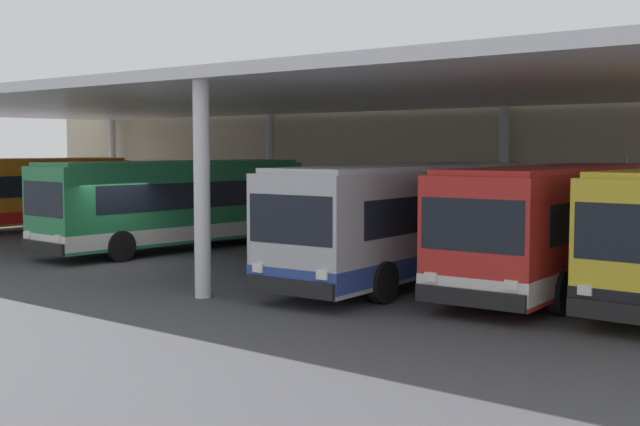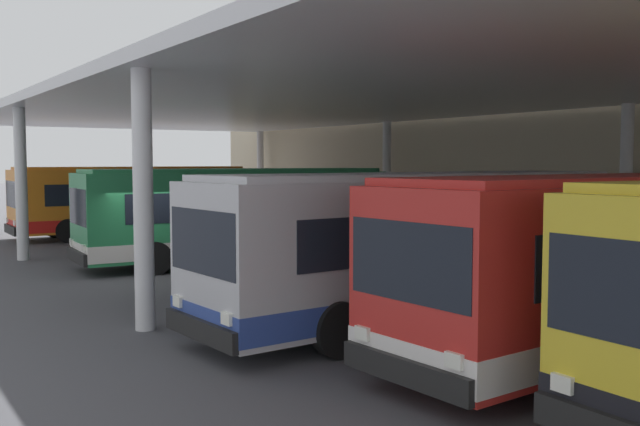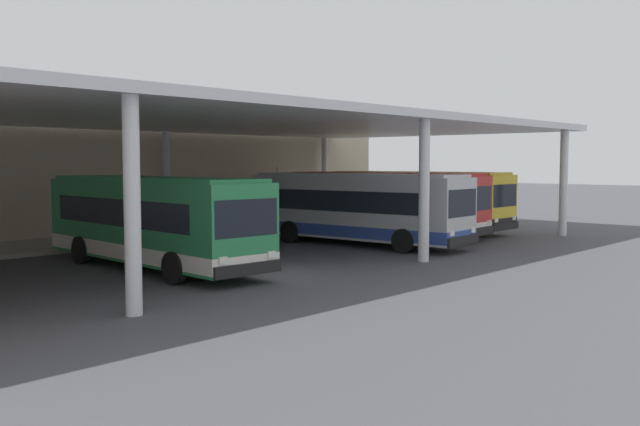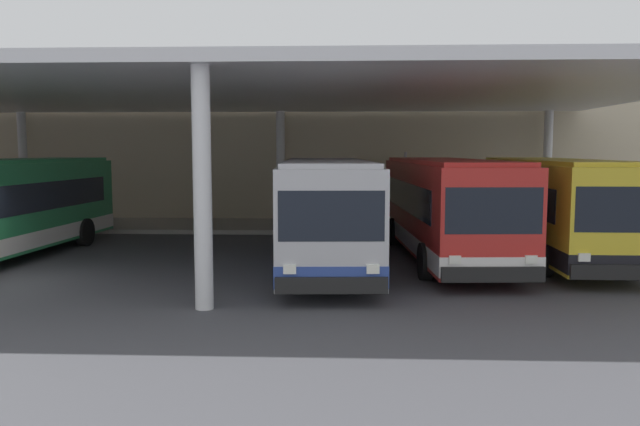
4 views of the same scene
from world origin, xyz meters
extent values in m
plane|color=#47474C|center=(0.00, 0.00, 0.00)|extent=(200.00, 200.00, 0.00)
cube|color=#A39E93|center=(0.00, 11.75, 0.09)|extent=(42.00, 4.50, 0.18)
cube|color=#C1B293|center=(0.00, 15.00, 3.81)|extent=(48.00, 1.60, 7.62)
cube|color=silver|center=(0.00, 5.50, 5.40)|extent=(40.00, 17.00, 0.30)
cylinder|color=silver|center=(-6.17, -2.50, 2.62)|extent=(0.40, 0.40, 5.25)
cylinder|color=silver|center=(6.17, -2.50, 2.62)|extent=(0.40, 0.40, 5.25)
cylinder|color=silver|center=(6.17, 13.50, 2.62)|extent=(0.40, 0.40, 5.25)
cylinder|color=silver|center=(18.50, -2.50, 2.62)|extent=(0.40, 0.40, 5.25)
cylinder|color=silver|center=(18.50, 13.50, 2.62)|extent=(0.40, 0.40, 5.25)
cube|color=#28844C|center=(-1.57, 3.46, 1.70)|extent=(3.06, 10.52, 2.70)
cube|color=white|center=(-1.57, 3.46, 0.70)|extent=(3.08, 10.54, 0.50)
cube|color=black|center=(-1.56, 3.61, 2.00)|extent=(3.00, 8.65, 0.90)
cube|color=black|center=(-1.84, -1.68, 2.05)|extent=(2.30, 0.24, 1.10)
cube|color=black|center=(-1.85, -1.77, 0.55)|extent=(2.46, 0.29, 0.36)
cube|color=#2A8B50|center=(-1.57, 3.46, 3.11)|extent=(2.84, 10.09, 0.12)
cube|color=yellow|center=(-1.84, -1.65, 2.87)|extent=(1.75, 0.21, 0.28)
cube|color=white|center=(-2.75, -1.71, 0.90)|extent=(0.28, 0.09, 0.20)
cube|color=white|center=(-0.95, -1.81, 0.90)|extent=(0.28, 0.09, 0.20)
cylinder|color=black|center=(-2.96, 0.31, 0.50)|extent=(0.33, 1.01, 1.00)
cylinder|color=black|center=(-0.52, 0.18, 0.50)|extent=(0.33, 1.01, 1.00)
cylinder|color=black|center=(-2.63, 6.39, 0.50)|extent=(0.33, 1.01, 1.00)
cylinder|color=black|center=(-0.19, 6.25, 0.50)|extent=(0.33, 1.01, 1.00)
cube|color=#B7B7BC|center=(8.64, 2.73, 1.70)|extent=(3.10, 10.53, 2.70)
cube|color=#2D4799|center=(8.64, 2.73, 0.70)|extent=(3.12, 10.55, 0.50)
cube|color=black|center=(8.63, 2.88, 2.00)|extent=(3.03, 8.66, 0.90)
cube|color=black|center=(8.94, -2.41, 2.05)|extent=(2.30, 0.25, 1.10)
cube|color=black|center=(8.95, -2.50, 0.55)|extent=(2.46, 0.30, 0.36)
cube|color=silver|center=(8.64, 2.73, 3.11)|extent=(2.88, 10.10, 0.12)
cube|color=yellow|center=(8.94, -2.38, 2.87)|extent=(1.75, 0.22, 0.28)
cube|color=white|center=(8.05, -2.55, 0.90)|extent=(0.28, 0.10, 0.20)
cube|color=white|center=(9.85, -2.44, 0.90)|extent=(0.28, 0.10, 0.20)
cylinder|color=black|center=(7.61, -0.56, 0.50)|extent=(0.34, 1.01, 1.00)
cylinder|color=black|center=(10.05, -0.42, 0.50)|extent=(0.34, 1.01, 1.00)
cylinder|color=black|center=(7.25, 5.51, 0.50)|extent=(0.34, 1.01, 1.00)
cylinder|color=black|center=(9.70, 5.65, 0.50)|extent=(0.34, 1.01, 1.00)
cube|color=red|center=(12.39, 4.07, 1.70)|extent=(3.13, 10.53, 2.70)
cube|color=white|center=(12.39, 4.07, 0.70)|extent=(3.15, 10.55, 0.50)
cube|color=black|center=(12.39, 4.22, 2.00)|extent=(3.06, 8.67, 0.90)
cube|color=black|center=(12.71, -1.07, 2.05)|extent=(2.30, 0.26, 1.10)
cube|color=black|center=(12.72, -1.16, 0.55)|extent=(2.46, 0.31, 0.36)
cube|color=red|center=(12.39, 4.07, 3.11)|extent=(2.91, 10.11, 0.12)
cube|color=yellow|center=(12.71, -1.04, 2.87)|extent=(1.75, 0.23, 0.28)
cube|color=white|center=(11.82, -1.21, 0.90)|extent=(0.28, 0.10, 0.20)
cube|color=white|center=(13.61, -1.10, 0.90)|extent=(0.28, 0.10, 0.20)
cylinder|color=black|center=(11.37, 0.78, 0.50)|extent=(0.34, 1.02, 1.00)
cylinder|color=black|center=(13.81, 0.93, 0.50)|extent=(0.34, 1.02, 1.00)
cylinder|color=black|center=(11.00, 6.85, 0.50)|extent=(0.34, 1.02, 1.00)
cylinder|color=black|center=(13.44, 7.00, 0.50)|extent=(0.34, 1.02, 1.00)
cube|color=yellow|center=(15.92, 4.49, 1.70)|extent=(2.59, 10.42, 2.70)
cube|color=black|center=(15.92, 4.49, 0.70)|extent=(2.61, 10.44, 0.50)
cube|color=black|center=(15.92, 4.64, 2.00)|extent=(2.61, 8.55, 0.90)
cube|color=black|center=(15.88, -0.66, 2.05)|extent=(2.30, 0.14, 1.10)
cube|color=black|center=(15.88, -0.75, 0.55)|extent=(2.45, 0.18, 0.36)
cube|color=yellow|center=(15.92, 4.49, 3.11)|extent=(2.38, 10.00, 0.12)
cube|color=yellow|center=(15.88, -0.63, 2.87)|extent=(1.75, 0.13, 0.28)
cube|color=white|center=(14.98, -0.73, 0.90)|extent=(0.28, 0.08, 0.20)
cube|color=white|center=(16.78, -0.74, 0.90)|extent=(0.28, 0.08, 0.20)
cylinder|color=black|center=(14.67, 1.28, 0.50)|extent=(0.29, 1.00, 1.00)
cylinder|color=black|center=(17.12, 1.26, 0.50)|extent=(0.29, 1.00, 1.00)
cylinder|color=black|center=(14.72, 7.36, 0.50)|extent=(0.29, 1.00, 1.00)
cylinder|color=black|center=(17.17, 7.34, 0.50)|extent=(0.29, 1.00, 1.00)
cylinder|color=#B2B2B7|center=(11.76, 10.95, 1.78)|extent=(0.12, 0.12, 3.20)
cube|color=orange|center=(11.76, 10.93, 2.16)|extent=(0.70, 0.04, 1.80)
camera|label=1|loc=(20.88, -16.21, 3.64)|focal=46.37mm
camera|label=2|loc=(20.15, -7.39, 3.41)|focal=40.36mm
camera|label=3|loc=(-15.45, -16.98, 3.67)|focal=39.34mm
camera|label=4|loc=(9.27, -15.83, 3.47)|focal=35.18mm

